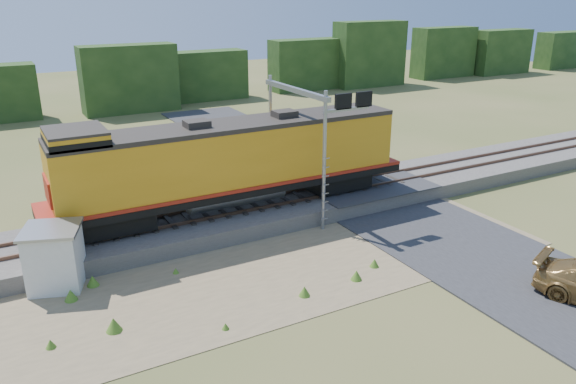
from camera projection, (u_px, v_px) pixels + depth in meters
ground at (314, 266)px, 24.29m from camera, size 140.00×140.00×0.00m
ballast at (254, 212)px, 29.10m from camera, size 70.00×5.00×0.80m
rails at (254, 204)px, 28.94m from camera, size 70.00×1.54×0.16m
dirt_shoulder at (268, 271)px, 23.79m from camera, size 26.00×8.00×0.03m
road at (426, 227)px, 28.05m from camera, size 7.00×66.00×0.86m
tree_line_north at (111, 79)px, 54.55m from camera, size 130.00×3.00×6.50m
weed_clumps at (239, 284)px, 22.79m from camera, size 15.00×6.20×0.56m
locomotive at (230, 161)px, 27.54m from camera, size 18.61×2.84×4.80m
shed at (55, 257)px, 22.23m from camera, size 2.73×2.73×2.54m
signal_gantry at (308, 118)px, 28.20m from camera, size 2.74×6.20×6.92m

